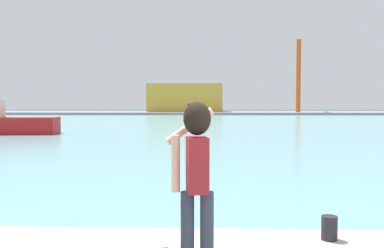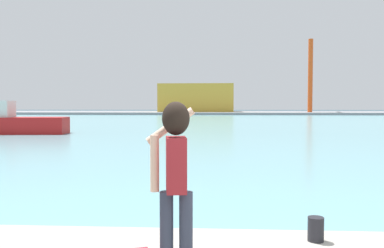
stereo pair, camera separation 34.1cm
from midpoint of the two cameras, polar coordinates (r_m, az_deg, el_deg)
ground_plane at (r=53.74m, az=2.72°, el=0.32°), size 220.00×220.00×0.00m
harbor_water at (r=55.73m, az=2.69°, el=0.42°), size 140.00×100.00×0.02m
far_shore_dock at (r=95.71m, az=2.32°, el=1.54°), size 140.00×20.00×0.51m
person_photographer at (r=4.27m, az=-1.75°, el=-6.01°), size 0.53×0.55×1.74m
harbor_bollard at (r=5.64m, az=16.56°, el=-13.46°), size 0.20×0.20×0.30m
warehouse_left at (r=96.95m, az=-1.02°, el=3.57°), size 16.81×10.35×6.33m
port_crane at (r=95.50m, az=14.25°, el=7.41°), size 3.37×11.41×15.72m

